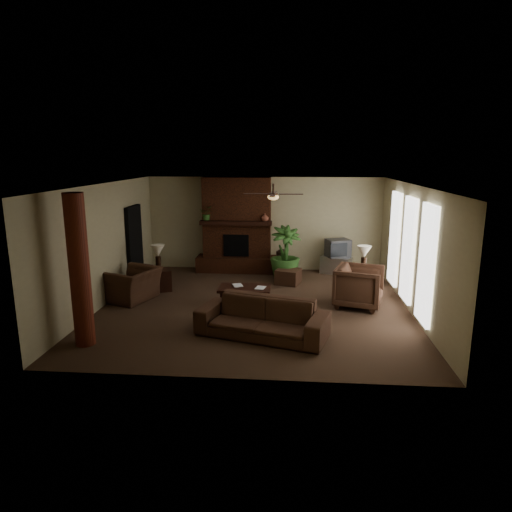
# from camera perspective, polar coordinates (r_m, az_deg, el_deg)

# --- Properties ---
(room_shell) EXTENTS (7.00, 7.00, 7.00)m
(room_shell) POSITION_cam_1_polar(r_m,az_deg,el_deg) (10.13, -0.18, 1.16)
(room_shell) COLOR #493324
(room_shell) RESTS_ON ground
(fireplace) EXTENTS (2.40, 0.70, 2.80)m
(fireplace) POSITION_cam_1_polar(r_m,az_deg,el_deg) (13.40, -2.44, 2.94)
(fireplace) COLOR #532716
(fireplace) RESTS_ON ground
(windows) EXTENTS (0.08, 3.65, 2.35)m
(windows) POSITION_cam_1_polar(r_m,az_deg,el_deg) (10.63, 18.79, 0.75)
(windows) COLOR white
(windows) RESTS_ON ground
(log_column) EXTENTS (0.36, 0.36, 2.80)m
(log_column) POSITION_cam_1_polar(r_m,az_deg,el_deg) (8.63, -21.54, -1.79)
(log_column) COLOR maroon
(log_column) RESTS_ON ground
(doorway) EXTENTS (0.10, 1.00, 2.10)m
(doorway) POSITION_cam_1_polar(r_m,az_deg,el_deg) (12.67, -15.18, 1.45)
(doorway) COLOR black
(doorway) RESTS_ON ground
(ceiling_fan) EXTENTS (1.35, 1.35, 0.37)m
(ceiling_fan) POSITION_cam_1_polar(r_m,az_deg,el_deg) (10.23, 2.21, 7.67)
(ceiling_fan) COLOR black
(ceiling_fan) RESTS_ON ceiling
(sofa) EXTENTS (2.60, 1.41, 0.97)m
(sofa) POSITION_cam_1_polar(r_m,az_deg,el_deg) (8.67, 0.78, -7.12)
(sofa) COLOR #452B1D
(sofa) RESTS_ON ground
(armchair_left) EXTENTS (1.12, 1.37, 1.03)m
(armchair_left) POSITION_cam_1_polar(r_m,az_deg,el_deg) (11.18, -15.48, -2.86)
(armchair_left) COLOR #452B1D
(armchair_left) RESTS_ON ground
(armchair_right) EXTENTS (1.20, 1.24, 1.05)m
(armchair_right) POSITION_cam_1_polar(r_m,az_deg,el_deg) (10.58, 12.99, -3.56)
(armchair_right) COLOR #452B1D
(armchair_right) RESTS_ON ground
(coffee_table) EXTENTS (1.20, 0.70, 0.43)m
(coffee_table) POSITION_cam_1_polar(r_m,az_deg,el_deg) (10.46, -1.45, -4.28)
(coffee_table) COLOR black
(coffee_table) RESTS_ON ground
(ottoman) EXTENTS (0.75, 0.75, 0.40)m
(ottoman) POSITION_cam_1_polar(r_m,az_deg,el_deg) (12.24, 4.12, -2.61)
(ottoman) COLOR #452B1D
(ottoman) RESTS_ON ground
(tv_stand) EXTENTS (0.98, 0.79, 0.50)m
(tv_stand) POSITION_cam_1_polar(r_m,az_deg,el_deg) (13.48, 10.13, -1.12)
(tv_stand) COLOR silver
(tv_stand) RESTS_ON ground
(tv) EXTENTS (0.78, 0.71, 0.52)m
(tv) POSITION_cam_1_polar(r_m,az_deg,el_deg) (13.37, 10.38, 0.99)
(tv) COLOR #3C3C3F
(tv) RESTS_ON tv_stand
(floor_vase) EXTENTS (0.34, 0.34, 0.77)m
(floor_vase) POSITION_cam_1_polar(r_m,az_deg,el_deg) (13.09, 3.32, -0.53)
(floor_vase) COLOR #2E1F19
(floor_vase) RESTS_ON ground
(floor_plant) EXTENTS (1.30, 1.70, 0.84)m
(floor_plant) POSITION_cam_1_polar(r_m,az_deg,el_deg) (12.61, 3.72, -1.11)
(floor_plant) COLOR #2F5723
(floor_plant) RESTS_ON ground
(side_table_left) EXTENTS (0.65, 0.65, 0.55)m
(side_table_left) POSITION_cam_1_polar(r_m,az_deg,el_deg) (11.87, -11.99, -2.98)
(side_table_left) COLOR black
(side_table_left) RESTS_ON ground
(lamp_left) EXTENTS (0.37, 0.37, 0.65)m
(lamp_left) POSITION_cam_1_polar(r_m,az_deg,el_deg) (11.70, -12.37, 0.44)
(lamp_left) COLOR black
(lamp_left) RESTS_ON side_table_left
(side_table_right) EXTENTS (0.51, 0.51, 0.55)m
(side_table_right) POSITION_cam_1_polar(r_m,az_deg,el_deg) (11.75, 13.71, -3.22)
(side_table_right) COLOR black
(side_table_right) RESTS_ON ground
(lamp_right) EXTENTS (0.41, 0.41, 0.65)m
(lamp_right) POSITION_cam_1_polar(r_m,az_deg,el_deg) (11.62, 13.60, 0.30)
(lamp_right) COLOR black
(lamp_right) RESTS_ON side_table_right
(mantel_plant) EXTENTS (0.40, 0.44, 0.33)m
(mantel_plant) POSITION_cam_1_polar(r_m,az_deg,el_deg) (13.24, -6.27, 5.25)
(mantel_plant) COLOR #2F5723
(mantel_plant) RESTS_ON fireplace
(mantel_vase) EXTENTS (0.23, 0.24, 0.22)m
(mantel_vase) POSITION_cam_1_polar(r_m,az_deg,el_deg) (13.01, 1.14, 4.94)
(mantel_vase) COLOR brown
(mantel_vase) RESTS_ON fireplace
(book_a) EXTENTS (0.21, 0.10, 0.29)m
(book_a) POSITION_cam_1_polar(r_m,az_deg,el_deg) (10.47, -2.94, -3.12)
(book_a) COLOR #999999
(book_a) RESTS_ON coffee_table
(book_b) EXTENTS (0.21, 0.07, 0.29)m
(book_b) POSITION_cam_1_polar(r_m,az_deg,el_deg) (10.33, -0.01, -3.32)
(book_b) COLOR #999999
(book_b) RESTS_ON coffee_table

